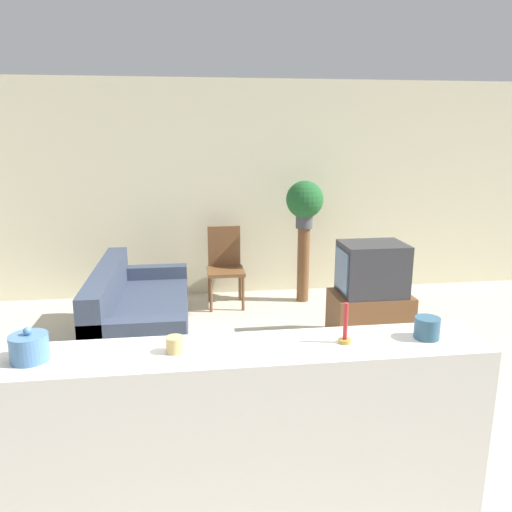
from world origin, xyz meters
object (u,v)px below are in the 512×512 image
at_px(wooden_chair, 225,263).
at_px(potted_plant, 305,201).
at_px(couch, 139,319).
at_px(decorative_bowl, 29,347).
at_px(television, 372,269).

relative_size(wooden_chair, potted_plant, 1.66).
height_order(couch, potted_plant, potted_plant).
xyz_separation_m(couch, potted_plant, (1.90, 1.16, 0.97)).
bearing_deg(decorative_bowl, potted_plant, 57.99).
bearing_deg(potted_plant, decorative_bowl, -122.01).
bearing_deg(wooden_chair, potted_plant, -0.63).
xyz_separation_m(potted_plant, decorative_bowl, (-2.17, -3.47, -0.21)).
height_order(potted_plant, decorative_bowl, potted_plant).
relative_size(television, wooden_chair, 0.67).
distance_m(couch, potted_plant, 2.43).
distance_m(couch, decorative_bowl, 2.45).
distance_m(television, decorative_bowl, 3.40).
distance_m(potted_plant, decorative_bowl, 4.10).
relative_size(potted_plant, decorative_bowl, 3.11).
distance_m(couch, wooden_chair, 1.51).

